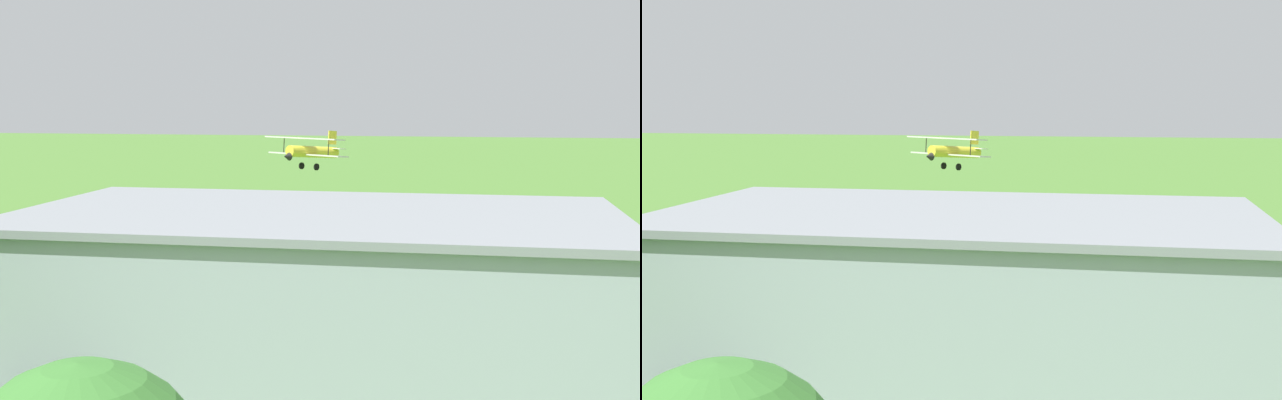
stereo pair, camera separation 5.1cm
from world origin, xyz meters
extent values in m
plane|color=#47752D|center=(0.00, 0.00, 0.00)|extent=(400.00, 400.00, 0.00)
cube|color=#99A3AD|center=(-3.25, 41.00, 3.61)|extent=(27.54, 15.39, 7.21)
cube|color=gray|center=(-3.25, 41.00, 7.39)|extent=(28.14, 15.99, 0.35)
cube|color=#384251|center=(-3.24, 33.27, 2.96)|extent=(9.64, 0.17, 5.91)
cylinder|color=yellow|center=(4.22, 3.93, 7.87)|extent=(4.24, 5.89, 1.51)
cone|color=black|center=(6.05, 6.85, 7.62)|extent=(1.03, 1.03, 0.79)
cube|color=silver|center=(4.61, 4.55, 7.66)|extent=(8.29, 5.96, 0.23)
cube|color=silver|center=(4.86, 4.96, 9.18)|extent=(8.29, 5.96, 0.23)
cube|color=yellow|center=(2.77, 1.61, 9.10)|extent=(0.72, 1.06, 1.38)
cube|color=silver|center=(2.73, 1.55, 8.07)|extent=(2.68, 2.15, 0.14)
cylinder|color=black|center=(5.30, 3.87, 6.55)|extent=(0.46, 0.62, 0.64)
cylinder|color=black|center=(3.69, 4.88, 6.55)|extent=(0.46, 0.62, 0.64)
cylinder|color=#332D28|center=(7.13, 3.25, 8.42)|extent=(0.17, 0.20, 1.56)
cylinder|color=#332D28|center=(2.34, 6.25, 8.42)|extent=(0.17, 0.20, 1.56)
cube|color=red|center=(-16.02, 28.02, 0.69)|extent=(2.47, 4.83, 0.73)
cube|color=#2D3842|center=(-16.02, 28.02, 1.36)|extent=(1.96, 2.79, 0.62)
cylinder|color=black|center=(-16.70, 29.70, 0.32)|extent=(0.31, 0.66, 0.64)
cylinder|color=black|center=(-14.89, 29.44, 0.32)|extent=(0.31, 0.66, 0.64)
cylinder|color=black|center=(-17.15, 26.59, 0.32)|extent=(0.31, 0.66, 0.64)
cylinder|color=black|center=(-15.34, 26.33, 0.32)|extent=(0.31, 0.66, 0.64)
cube|color=gold|center=(9.19, 28.72, 0.70)|extent=(2.25, 4.81, 0.76)
cube|color=#2D3842|center=(9.19, 28.72, 1.37)|extent=(1.79, 2.76, 0.58)
cylinder|color=black|center=(8.57, 30.39, 0.32)|extent=(0.30, 0.66, 0.64)
cylinder|color=black|center=(10.22, 30.18, 0.32)|extent=(0.30, 0.66, 0.64)
cylinder|color=black|center=(8.16, 27.27, 0.32)|extent=(0.30, 0.66, 0.64)
cylinder|color=black|center=(9.80, 27.05, 0.32)|extent=(0.30, 0.66, 0.64)
cube|color=#1E6B38|center=(15.74, 27.80, 0.71)|extent=(1.99, 4.28, 0.78)
cube|color=#2D3842|center=(15.74, 27.80, 1.39)|extent=(1.67, 2.43, 0.59)
cylinder|color=black|center=(14.96, 29.27, 0.32)|extent=(0.26, 0.65, 0.64)
cylinder|color=black|center=(16.69, 29.16, 0.32)|extent=(0.26, 0.65, 0.64)
cylinder|color=black|center=(14.78, 26.43, 0.32)|extent=(0.26, 0.65, 0.64)
cylinder|color=black|center=(16.52, 26.33, 0.32)|extent=(0.26, 0.65, 0.64)
cylinder|color=#3F3F47|center=(-10.25, 27.36, 0.42)|extent=(0.45, 0.45, 0.85)
cylinder|color=navy|center=(-10.25, 27.36, 1.15)|extent=(0.53, 0.53, 0.60)
sphere|color=brown|center=(-10.25, 27.36, 1.57)|extent=(0.23, 0.23, 0.23)
cylinder|color=#33723F|center=(2.26, 26.21, 0.40)|extent=(0.44, 0.44, 0.80)
cylinder|color=orange|center=(2.26, 26.21, 1.08)|extent=(0.52, 0.52, 0.57)
sphere|color=beige|center=(2.26, 26.21, 1.47)|extent=(0.22, 0.22, 0.22)
cylinder|color=orange|center=(-9.60, 25.53, 0.40)|extent=(0.40, 0.40, 0.80)
cylinder|color=navy|center=(-9.60, 25.53, 1.08)|extent=(0.47, 0.47, 0.57)
sphere|color=#9E704C|center=(-9.60, 25.53, 1.47)|extent=(0.22, 0.22, 0.22)
cylinder|color=#33723F|center=(-16.86, 24.53, 0.40)|extent=(0.45, 0.45, 0.80)
cylinder|color=beige|center=(-16.86, 24.53, 1.08)|extent=(0.54, 0.54, 0.57)
sphere|color=beige|center=(-16.86, 24.53, 1.47)|extent=(0.22, 0.22, 0.22)
cylinder|color=navy|center=(-4.51, 25.47, 0.40)|extent=(0.40, 0.40, 0.81)
cylinder|color=beige|center=(-4.51, 25.47, 1.09)|extent=(0.47, 0.47, 0.57)
sphere|color=#9E704C|center=(-4.51, 25.47, 1.49)|extent=(0.22, 0.22, 0.22)
camera|label=1|loc=(-10.30, 78.28, 12.81)|focal=45.68mm
camera|label=2|loc=(-10.35, 78.27, 12.81)|focal=45.68mm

